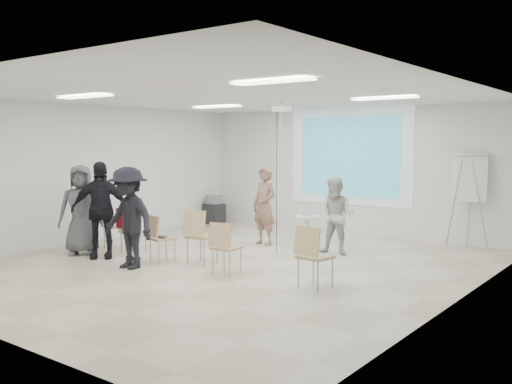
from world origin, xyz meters
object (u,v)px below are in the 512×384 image
Objects in this scene: audience_left at (100,203)px; player_left at (264,201)px; pedestal_table at (307,229)px; chair_left_mid at (130,228)px; flipchart_easel at (469,178)px; chair_right_inner at (224,244)px; chair_right_far at (312,252)px; audience_outer at (81,204)px; chair_far_left at (111,222)px; av_cart at (214,211)px; player_right at (336,212)px; chair_left_inner at (159,235)px; laptop at (163,237)px; audience_mid at (128,211)px; chair_center at (199,232)px.

player_left is at bearing 19.03° from audience_left.
pedestal_table is at bearing 10.91° from audience_left.
chair_left_mid is 6.91m from flipchart_easel.
chair_right_inner is 1.64m from chair_right_far.
chair_far_left is at bearing 40.83° from audience_outer.
av_cart is (-2.98, 1.78, -0.59)m from player_left.
player_left is at bearing 169.70° from player_right.
chair_right_far reaches higher than pedestal_table.
player_left is 3.20m from chair_far_left.
flipchart_easel reaches higher than chair_far_left.
av_cart is at bearing 123.27° from chair_far_left.
chair_left_mid is 1.02× the size of chair_left_inner.
laptop is at bearing 168.54° from chair_right_inner.
player_right is 3.42m from chair_left_inner.
flipchart_easel is at bearing 41.56° from player_right.
laptop is (0.02, 0.09, -0.05)m from chair_left_inner.
chair_right_inner is (0.29, -3.03, 0.15)m from pedestal_table.
chair_left_mid reaches higher than av_cart.
laptop is at bearing -136.39° from flipchart_easel.
flipchart_easel is 2.57× the size of av_cart.
chair_left_mid is (-2.32, -2.77, 0.15)m from pedestal_table.
laptop is at bearing -6.05° from chair_left_mid.
audience_left reaches higher than laptop.
audience_outer is at bearing 171.87° from audience_mid.
flipchart_easel is (0.80, 4.81, 0.88)m from chair_right_far.
player_left is at bearing 59.40° from chair_left_mid.
audience_left is at bearing -141.27° from flipchart_easel.
chair_right_inner is at bearing 21.34° from audience_mid.
flipchart_easel is (4.03, 4.84, 0.93)m from chair_left_inner.
chair_center is at bearing -131.98° from player_right.
chair_left_mid is at bearing -176.44° from chair_left_inner.
audience_mid is 1.76m from audience_outer.
player_left is 1.13× the size of player_right.
flipchart_easel is (5.22, 5.20, 0.40)m from audience_left.
chair_far_left is (-3.94, -2.28, -0.28)m from player_right.
flipchart_easel is at bearing -3.47° from audience_outer.
player_left is 0.96× the size of audience_outer.
flipchart_easel reaches higher than chair_left_inner.
chair_left_mid is 1.15× the size of av_cart.
chair_right_far is at bearing -40.85° from audience_outer.
pedestal_table is at bearing 63.36° from chair_far_left.
chair_left_inner is at bearing -91.34° from player_left.
chair_left_inner is (1.02, -0.21, -0.01)m from chair_left_mid.
chair_left_mid is at bearing -129.94° from pedestal_table.
flipchart_easel is (1.83, 2.24, 0.61)m from player_right.
audience_left is at bearing -147.90° from player_right.
chair_center is at bearing -30.42° from audience_outer.
audience_left is 0.60m from audience_outer.
chair_right_inner is (1.15, -2.69, -0.42)m from player_left.
flipchart_easel is at bearing -115.00° from laptop.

